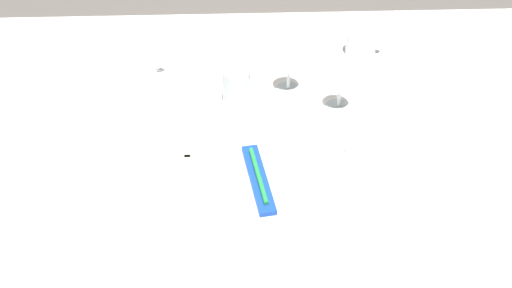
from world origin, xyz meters
TOP-DOWN VIEW (x-y plane):
  - ground_plane at (0.00, 0.00)m, footprint 6.00×6.00m
  - dining_table at (0.00, 0.00)m, footprint 1.80×1.11m
  - dinner_plate at (-0.02, -0.27)m, footprint 0.25×0.25m
  - toothbrush_package at (-0.02, -0.27)m, footprint 0.07×0.21m
  - fork_outer at (-0.18, -0.24)m, footprint 0.02×0.23m
  - dinner_knife at (0.13, -0.26)m, footprint 0.03×0.23m
  - spoon_soup at (0.17, -0.23)m, footprint 0.03×0.20m
  - spoon_dessert at (0.20, -0.22)m, footprint 0.03×0.23m
  - saucer_left at (0.30, 0.26)m, footprint 0.14×0.14m
  - coffee_cup_left at (0.30, 0.26)m, footprint 0.11×0.09m
  - saucer_right at (-0.32, 0.18)m, footprint 0.13×0.13m
  - coffee_cup_right at (-0.32, 0.18)m, footprint 0.10×0.08m
  - wine_glass_centre at (0.07, 0.10)m, footprint 0.07×0.07m
  - wine_glass_left at (0.20, 0.01)m, footprint 0.07×0.07m
  - drink_tumbler at (-0.06, 0.04)m, footprint 0.07×0.07m

SIDE VIEW (x-z plane):
  - ground_plane at x=0.00m, z-range 0.00..0.00m
  - dining_table at x=0.00m, z-range 0.29..1.03m
  - fork_outer at x=-0.18m, z-range 0.74..0.74m
  - spoon_soup at x=0.17m, z-range 0.74..0.75m
  - spoon_dessert at x=0.20m, z-range 0.74..0.75m
  - dinner_knife at x=0.13m, z-range 0.74..0.74m
  - saucer_left at x=0.30m, z-range 0.74..0.75m
  - saucer_right at x=-0.32m, z-range 0.74..0.75m
  - dinner_plate at x=-0.02m, z-range 0.74..0.76m
  - toothbrush_package at x=-0.02m, z-range 0.75..0.78m
  - coffee_cup_right at x=-0.32m, z-range 0.75..0.81m
  - coffee_cup_left at x=0.30m, z-range 0.75..0.81m
  - drink_tumbler at x=-0.06m, z-range 0.73..0.83m
  - wine_glass_centre at x=0.07m, z-range 0.77..0.90m
  - wine_glass_left at x=0.20m, z-range 0.77..0.91m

